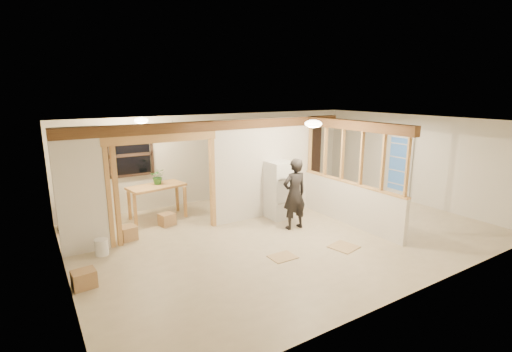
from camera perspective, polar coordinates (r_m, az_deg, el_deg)
floor at (r=8.65m, az=4.53°, el=-8.45°), size 9.00×6.50×0.01m
ceiling at (r=8.08m, az=4.85°, el=8.31°), size 9.00×6.50×0.01m
wall_back at (r=11.00m, az=-5.48°, el=2.97°), size 9.00×0.01×2.50m
wall_front at (r=6.10m, az=23.34°, el=-6.28°), size 9.00×0.01×2.50m
wall_left at (r=6.73m, az=-27.91°, el=-4.99°), size 0.01×6.50×2.50m
wall_right at (r=11.50m, az=23.00°, el=2.43°), size 0.01×6.50×2.50m
partition_left_stub at (r=7.92m, az=-25.39°, el=-2.20°), size 0.90×0.12×2.50m
partition_center at (r=9.35m, az=1.28°, el=1.24°), size 2.80×0.12×2.50m
doorway_frame at (r=8.28m, az=-13.94°, el=-1.75°), size 2.46×0.14×2.20m
header_beam_back at (r=8.59m, az=-5.45°, el=7.77°), size 7.00×0.18×0.22m
header_beam_right at (r=8.86m, az=14.80°, el=7.56°), size 0.18×3.30×0.22m
pony_wall at (r=9.22m, az=14.13°, el=-4.14°), size 0.12×3.20×1.00m
stud_partition at (r=8.96m, az=14.54°, el=2.98°), size 0.14×3.20×1.32m
window_back at (r=10.00m, az=-18.75°, el=3.07°), size 1.12×0.10×1.10m
french_door at (r=11.71m, az=21.07°, el=1.52°), size 0.12×0.86×2.00m
ceiling_dome_main at (r=7.89m, az=8.81°, el=7.95°), size 0.36×0.36×0.16m
ceiling_dome_util at (r=9.08m, az=-17.24°, el=8.17°), size 0.32×0.32×0.14m
hanging_bulb at (r=8.59m, az=-12.64°, el=6.17°), size 0.07×0.07×0.07m
refrigerator at (r=9.32m, az=3.64°, el=-2.14°), size 0.60×0.58×1.45m
woman at (r=8.58m, az=5.93°, el=-2.76°), size 0.63×0.43×1.67m
work_table at (r=9.65m, az=-14.93°, el=-3.86°), size 1.46×0.91×0.86m
potted_plant at (r=9.60m, az=-14.84°, el=-0.05°), size 0.44×0.41×0.40m
shop_vac at (r=9.64m, az=-26.90°, el=-5.46°), size 0.55×0.55×0.67m
bookshelf at (r=12.52m, az=7.71°, el=2.88°), size 0.98×0.33×1.97m
bucket at (r=7.99m, az=-22.66°, el=-10.06°), size 0.32×0.32×0.32m
box_util_a at (r=9.18m, az=-13.53°, el=-6.51°), size 0.40×0.37×0.29m
box_util_b at (r=8.56m, az=-19.08°, el=-8.29°), size 0.37×0.37×0.30m
box_front at (r=6.89m, az=-24.93°, el=-14.18°), size 0.38×0.32×0.29m
floor_panel_near at (r=7.99m, az=13.34°, el=-10.56°), size 0.60×0.60×0.02m
floor_panel_far at (r=7.37m, az=4.12°, el=-12.30°), size 0.50×0.40×0.02m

